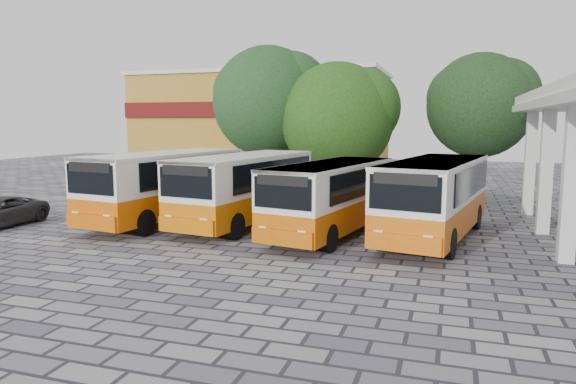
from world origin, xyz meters
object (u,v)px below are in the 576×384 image
(bus_centre_left, at_px, (246,185))
(bus_far_right, at_px, (435,194))
(bus_far_left, at_px, (166,182))
(bus_centre_right, at_px, (331,194))

(bus_centre_left, distance_m, bus_far_right, 7.54)
(bus_far_left, height_order, bus_far_right, bus_far_left)
(bus_centre_left, distance_m, bus_centre_right, 3.91)
(bus_far_left, bearing_deg, bus_centre_right, 4.95)
(bus_centre_left, bearing_deg, bus_far_left, -165.05)
(bus_far_left, bearing_deg, bus_far_right, 8.48)
(bus_far_left, height_order, bus_centre_right, bus_far_left)
(bus_centre_left, xyz_separation_m, bus_centre_right, (3.82, -0.84, -0.10))
(bus_centre_left, bearing_deg, bus_centre_right, -4.35)
(bus_far_left, xyz_separation_m, bus_centre_left, (3.48, 0.42, -0.04))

